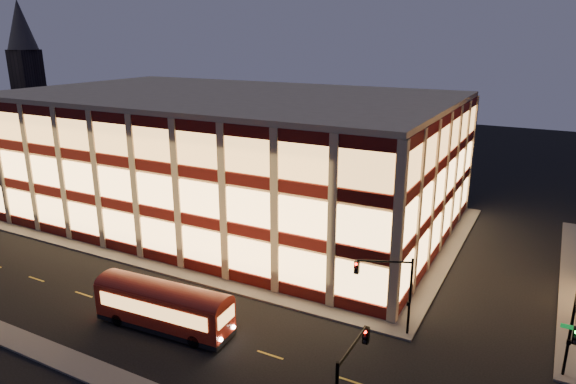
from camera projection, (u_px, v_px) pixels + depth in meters
The scene contains 12 objects.
ground at pixel (152, 272), 46.98m from camera, with size 200.00×200.00×0.00m, color black.
sidewalk_office_south at pixel (135, 260), 49.16m from camera, with size 54.00×2.00×0.15m, color #514F4C.
sidewalk_office_east at pixel (447, 253), 50.91m from camera, with size 2.00×30.00×0.15m, color #514F4C.
sidewalk_tower_west at pixel (572, 276), 45.95m from camera, with size 2.00×30.00×0.15m, color #514F4C.
sidewalk_near at pixel (23, 342), 35.99m from camera, with size 100.00×2.00×0.15m, color #514F4C.
office_building at pixel (228, 155), 60.45m from camera, with size 50.45×30.45×14.50m.
church_tower at pixel (30, 93), 109.71m from camera, with size 5.00×5.00×18.00m, color #2D2621.
church_spire at pixel (20, 24), 105.63m from camera, with size 6.00×6.00×10.00m, color #4C473F.
traffic_signal_far at pixel (391, 283), 35.96m from camera, with size 3.79×1.87×6.00m.
traffic_signal_right at pixel (573, 330), 30.14m from camera, with size 1.20×4.37×6.00m.
traffic_signal_near at pixel (348, 378), 25.87m from camera, with size 0.32×4.45×6.00m.
trolley_bus at pixel (163, 304), 37.35m from camera, with size 10.75×3.36×3.59m.
Camera 1 is at (31.22, -31.86, 20.67)m, focal length 32.00 mm.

